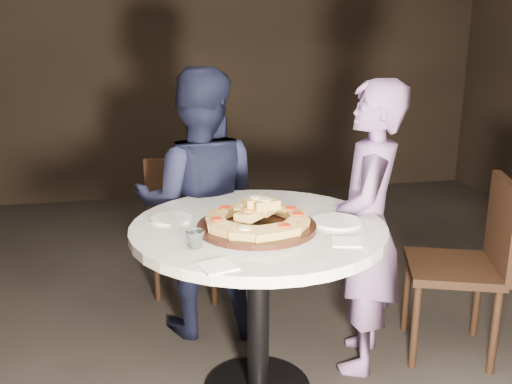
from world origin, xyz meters
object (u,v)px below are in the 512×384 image
chair_right (474,256)px  diner_navy (199,204)px  table (258,257)px  focaccia_pile (257,216)px  serving_board (257,227)px  water_glass (195,239)px  diner_teal (367,229)px  chair_far (188,217)px

chair_right → diner_navy: (-1.32, 0.55, 0.19)m
table → focaccia_pile: (-0.02, -0.06, 0.21)m
serving_board → focaccia_pile: focaccia_pile is taller
water_glass → diner_navy: size_ratio=0.05×
focaccia_pile → diner_teal: bearing=20.0°
water_glass → diner_navy: (0.11, 0.89, -0.13)m
focaccia_pile → chair_far: (-0.20, 1.12, -0.36)m
table → focaccia_pile: focaccia_pile is taller
table → diner_navy: bearing=105.7°
chair_far → diner_teal: size_ratio=0.64×
serving_board → chair_far: 1.19m
serving_board → chair_right: chair_right is taller
chair_far → diner_navy: 0.45m
table → chair_right: size_ratio=1.49×
table → chair_far: (-0.22, 1.06, -0.15)m
chair_right → chair_far: bearing=-105.1°
focaccia_pile → diner_teal: diner_teal is taller
table → water_glass: bearing=-142.8°
table → chair_right: chair_right is taller
table → diner_navy: size_ratio=0.95×
chair_right → diner_teal: diner_teal is taller
chair_far → diner_navy: diner_navy is taller
chair_far → chair_right: (1.35, -0.94, 0.01)m
serving_board → water_glass: (-0.27, -0.16, 0.02)m
table → focaccia_pile: bearing=-108.1°
water_glass → chair_right: size_ratio=0.08×
focaccia_pile → diner_navy: (-0.17, 0.72, -0.15)m
serving_board → diner_teal: 0.63m
water_glass → diner_navy: bearing=83.2°
table → diner_navy: 0.69m
serving_board → water_glass: 0.32m
focaccia_pile → water_glass: size_ratio=5.96×
water_glass → diner_navy: 0.90m
water_glass → diner_teal: (0.86, 0.37, -0.15)m
serving_board → chair_far: bearing=100.2°
serving_board → focaccia_pile: bearing=91.7°
water_glass → chair_far: size_ratio=0.08×
table → serving_board: serving_board is taller
diner_navy → chair_far: bearing=-75.8°
water_glass → diner_teal: bearing=23.6°
focaccia_pile → diner_teal: size_ratio=0.31×
diner_navy → diner_teal: diner_navy is taller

